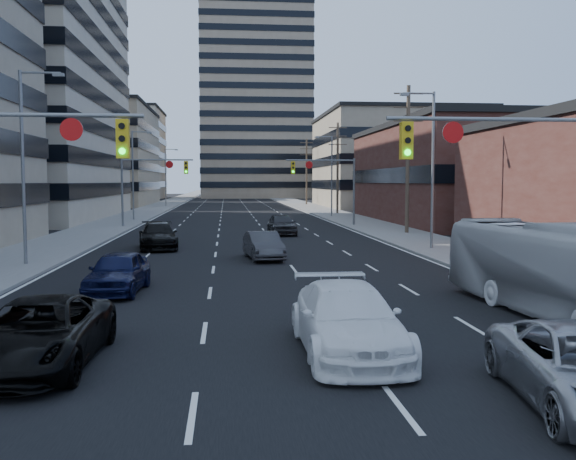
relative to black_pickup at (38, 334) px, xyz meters
The scene contains 29 objects.
ground 6.17m from the black_pickup, 31.98° to the right, with size 400.00×400.00×0.00m, color black.
road_surface 126.86m from the black_pickup, 87.65° to the left, with size 18.00×300.00×0.02m, color black.
sidewalk_left 126.91m from the black_pickup, 92.85° to the left, with size 5.00×300.00×0.15m, color slate.
sidewalk_right 127.85m from the black_pickup, 82.49° to the left, with size 5.00×300.00×0.15m, color slate.
office_left_far 98.83m from the black_pickup, 101.00° to the left, with size 20.00×30.00×16.00m, color gray.
storefront_right_mid 55.25m from the black_pickup, 58.01° to the left, with size 20.00×30.00×9.00m, color #472119.
office_right_far 90.19m from the black_pickup, 70.39° to the left, with size 22.00×28.00×14.00m, color gray.
apartment_tower 149.87m from the black_pickup, 85.64° to the left, with size 26.00×26.00×58.00m, color gray.
bg_block_left 138.95m from the black_pickup, 99.47° to the left, with size 24.00×24.00×20.00m, color #ADA089.
bg_block_right 132.20m from the black_pickup, 73.64° to the left, with size 22.00×22.00×12.00m, color gray.
signal_near_left 6.37m from the black_pickup, 115.39° to the left, with size 6.59×0.33×6.00m.
signal_near_right 13.99m from the black_pickup, 20.57° to the left, with size 6.59×0.33×6.00m.
signal_far_left 41.98m from the black_pickup, 93.40° to the left, with size 6.09×0.33×6.00m.
signal_far_right 43.84m from the black_pickup, 72.85° to the left, with size 6.09×0.33×6.00m.
utility_pole_block 37.43m from the black_pickup, 62.02° to the left, with size 2.20×0.28×11.00m.
utility_pole_midblock 65.32m from the black_pickup, 74.50° to the left, with size 2.20×0.28×11.00m.
utility_pole_distant 94.51m from the black_pickup, 79.38° to the left, with size 2.20×0.28×11.00m.
streetlight_left_near 18.05m from the black_pickup, 107.05° to the left, with size 2.03×0.22×9.00m.
streetlight_left_mid 52.19m from the black_pickup, 95.67° to the left, with size 2.03×0.22×9.00m.
streetlight_left_far 87.01m from the black_pickup, 93.39° to the left, with size 2.03×0.22×9.00m.
streetlight_right_near 27.08m from the black_pickup, 54.46° to the left, with size 2.03×0.22×9.00m.
streetlight_right_far 59.00m from the black_pickup, 74.69° to the left, with size 2.03×0.22×9.00m.
black_pickup is the anchor object (origin of this frame).
white_van 6.76m from the black_pickup, ahead, with size 2.21×5.43×1.58m, color white.
transit_bus 14.10m from the black_pickup, 15.12° to the left, with size 2.32×9.92×2.76m, color silver.
sedan_blue 9.13m from the black_pickup, 89.00° to the left, with size 1.76×4.38×1.49m, color black.
sedan_grey_center 19.30m from the black_pickup, 72.34° to the left, with size 1.50×4.29×1.41m, color #353538.
sedan_black_far 24.12m from the black_pickup, 90.00° to the left, with size 2.16×5.31×1.54m, color black.
sedan_grey_right 34.28m from the black_pickup, 76.37° to the left, with size 1.87×4.64×1.58m, color #2B2B2D.
Camera 1 is at (-1.20, -10.60, 3.95)m, focal length 40.00 mm.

